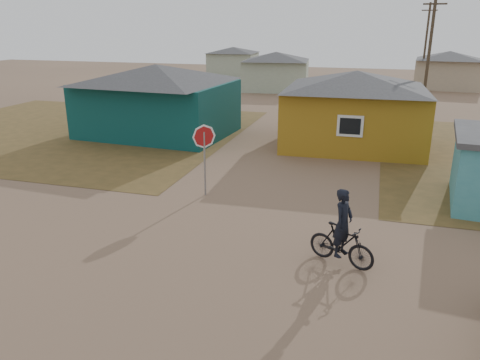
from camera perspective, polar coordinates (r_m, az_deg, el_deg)
name	(u,v)px	position (r m, az deg, el deg)	size (l,w,h in m)	color
ground	(226,260)	(13.06, -1.70, -9.67)	(120.00, 120.00, 0.00)	#7F6049
grass_nw	(73,130)	(30.34, -19.65, 5.77)	(20.00, 18.00, 0.00)	brown
house_teal	(157,99)	(27.57, -10.03, 9.71)	(8.93, 7.08, 4.00)	#0A3836
house_yellow	(354,108)	(25.30, 13.79, 8.56)	(7.72, 6.76, 3.90)	#9B6F17
house_pale_west	(276,71)	(46.14, 4.39, 13.17)	(7.04, 6.15, 3.60)	#9FAB93
house_beige_east	(448,69)	(51.51, 24.01, 12.23)	(6.95, 6.05, 3.60)	tan
house_pale_north	(233,61)	(59.75, -0.85, 14.35)	(6.28, 5.81, 3.40)	#9FAB93
utility_pole_near	(429,57)	(33.12, 22.01, 13.76)	(1.40, 0.20, 8.00)	#413427
utility_pole_far	(425,46)	(49.12, 21.66, 14.96)	(1.40, 0.20, 8.00)	#413427
stop_sign	(204,144)	(17.18, -4.38, 4.36)	(0.86, 0.31, 2.71)	gray
cyclist	(342,237)	(12.80, 12.32, -6.86)	(1.95, 1.21, 2.13)	black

